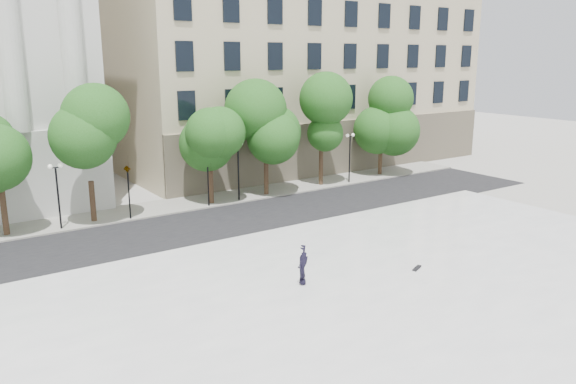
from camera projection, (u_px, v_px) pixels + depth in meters
name	position (u px, v px, depth m)	size (l,w,h in m)	color
ground	(388.00, 352.00, 20.88)	(160.00, 160.00, 0.00)	#A6A49D
plaza	(337.00, 316.00, 23.24)	(44.00, 22.00, 0.45)	white
street	(186.00, 231.00, 35.31)	(60.00, 8.00, 0.02)	black
far_sidewalk	(151.00, 209.00, 40.10)	(60.00, 4.00, 0.12)	gray
building_east	(271.00, 52.00, 60.43)	(36.00, 26.15, 23.00)	#B9AC8D
traffic_light_west	(127.00, 165.00, 36.75)	(0.55, 1.92, 4.26)	black
traffic_light_east	(207.00, 156.00, 39.95)	(0.83, 1.96, 4.27)	black
person_lying	(302.00, 279.00, 25.84)	(0.67, 0.44, 1.85)	black
skateboard	(417.00, 268.00, 27.79)	(0.78, 0.20, 0.08)	black
street_trees	(129.00, 142.00, 37.59)	(46.48, 5.46, 7.71)	#382619
lamp_posts	(155.00, 172.00, 38.27)	(35.84, 0.28, 4.53)	black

